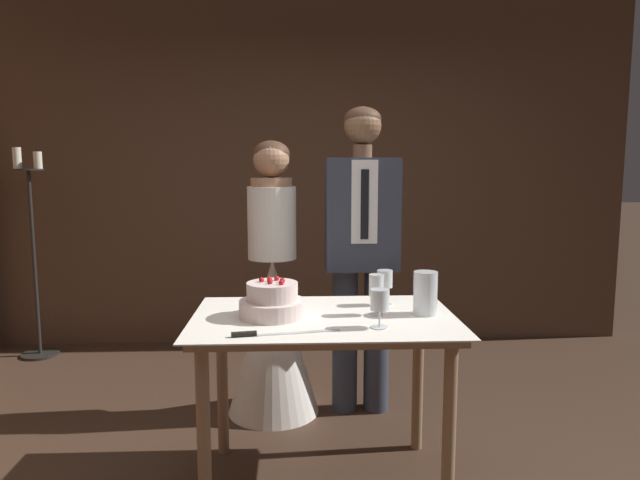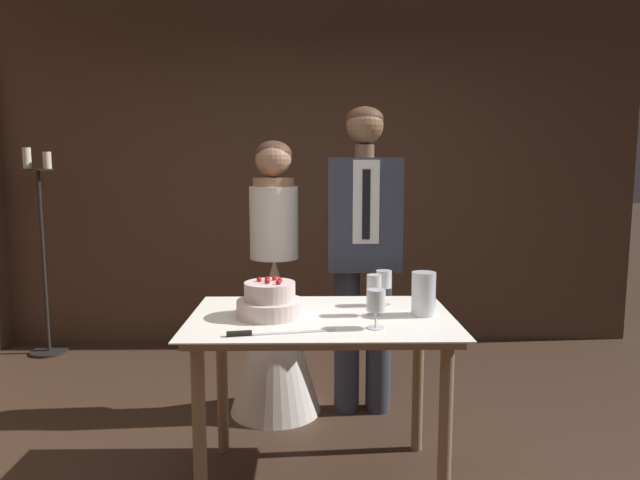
# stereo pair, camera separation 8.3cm
# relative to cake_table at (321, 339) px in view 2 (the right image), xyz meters

# --- Properties ---
(wall_back) EXTENTS (5.25, 0.12, 2.81)m
(wall_back) POSITION_rel_cake_table_xyz_m (-0.02, 2.22, 0.72)
(wall_back) COLOR #513828
(wall_back) RESTS_ON ground_plane
(cake_table) EXTENTS (1.18, 0.78, 0.79)m
(cake_table) POSITION_rel_cake_table_xyz_m (0.00, 0.00, 0.00)
(cake_table) COLOR #8E6B4C
(cake_table) RESTS_ON ground_plane
(tiered_cake) EXTENTS (0.30, 0.30, 0.18)m
(tiered_cake) POSITION_rel_cake_table_xyz_m (-0.23, -0.00, 0.18)
(tiered_cake) COLOR beige
(tiered_cake) RESTS_ON cake_table
(cake_knife) EXTENTS (0.44, 0.10, 0.02)m
(cake_knife) POSITION_rel_cake_table_xyz_m (-0.25, -0.28, 0.11)
(cake_knife) COLOR silver
(cake_knife) RESTS_ON cake_table
(wine_glass_near) EXTENTS (0.07, 0.07, 0.19)m
(wine_glass_near) POSITION_rel_cake_table_xyz_m (0.24, 0.01, 0.24)
(wine_glass_near) COLOR silver
(wine_glass_near) RESTS_ON cake_table
(wine_glass_middle) EXTENTS (0.08, 0.08, 0.16)m
(wine_glass_middle) POSITION_rel_cake_table_xyz_m (0.22, -0.20, 0.22)
(wine_glass_middle) COLOR silver
(wine_glass_middle) RESTS_ON cake_table
(wine_glass_far) EXTENTS (0.08, 0.08, 0.17)m
(wine_glass_far) POSITION_rel_cake_table_xyz_m (0.30, 0.19, 0.23)
(wine_glass_far) COLOR silver
(wine_glass_far) RESTS_ON cake_table
(hurricane_candle) EXTENTS (0.11, 0.11, 0.20)m
(hurricane_candle) POSITION_rel_cake_table_xyz_m (0.46, 0.01, 0.20)
(hurricane_candle) COLOR silver
(hurricane_candle) RESTS_ON cake_table
(bride) EXTENTS (0.54, 0.54, 1.60)m
(bride) POSITION_rel_cake_table_xyz_m (-0.26, 0.79, -0.10)
(bride) COLOR white
(bride) RESTS_ON ground_plane
(groom) EXTENTS (0.42, 0.25, 1.79)m
(groom) POSITION_rel_cake_table_xyz_m (0.26, 0.78, 0.33)
(groom) COLOR #333847
(groom) RESTS_ON ground_plane
(candle_stand) EXTENTS (0.28, 0.28, 1.60)m
(candle_stand) POSITION_rel_cake_table_xyz_m (-2.11, 1.88, 0.06)
(candle_stand) COLOR black
(candle_stand) RESTS_ON ground_plane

